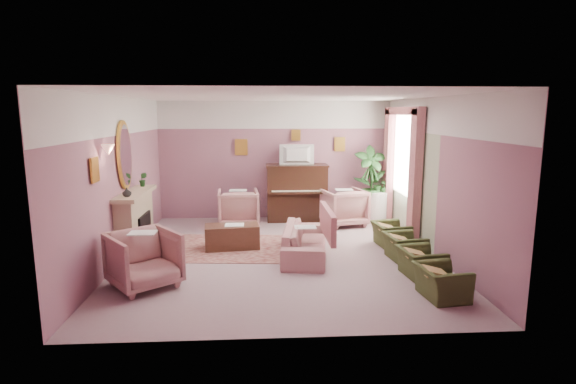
{
  "coord_description": "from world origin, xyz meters",
  "views": [
    {
      "loc": [
        -0.32,
        -7.73,
        2.53
      ],
      "look_at": [
        0.16,
        0.4,
        1.08
      ],
      "focal_mm": 28.0,
      "sensor_mm": 36.0,
      "label": 1
    }
  ],
  "objects": [
    {
      "name": "mantel_shelf",
      "position": [
        -2.56,
        0.2,
        1.12
      ],
      "size": [
        0.4,
        1.55,
        0.07
      ],
      "primitive_type": "cube",
      "color": "tan",
      "rests_on": "fireplace_surround"
    },
    {
      "name": "olive_chair_c",
      "position": [
        2.14,
        -0.36,
        0.3
      ],
      "size": [
        0.49,
        0.69,
        0.6
      ],
      "primitive_type": "imported",
      "color": "#36401F",
      "rests_on": "floor"
    },
    {
      "name": "piano_keyshelf",
      "position": [
        0.5,
        2.33,
        0.72
      ],
      "size": [
        1.3,
        0.12,
        0.06
      ],
      "primitive_type": "cube",
      "color": "black",
      "rests_on": "piano"
    },
    {
      "name": "fireplace_inset",
      "position": [
        -2.49,
        0.2,
        0.4
      ],
      "size": [
        0.18,
        0.72,
        0.68
      ],
      "primitive_type": "cube",
      "color": "black",
      "rests_on": "floor"
    },
    {
      "name": "floral_armchair_front",
      "position": [
        -2.05,
        -1.34,
        0.46
      ],
      "size": [
        0.88,
        0.88,
        0.92
      ],
      "primitive_type": "imported",
      "color": "tan",
      "rests_on": "floor"
    },
    {
      "name": "picture_rail_band",
      "position": [
        0.0,
        2.99,
        2.47
      ],
      "size": [
        5.5,
        0.01,
        0.65
      ],
      "primitive_type": "cube",
      "color": "silver",
      "rests_on": "wall_back"
    },
    {
      "name": "piano",
      "position": [
        0.5,
        2.68,
        0.65
      ],
      "size": [
        1.4,
        0.6,
        1.3
      ],
      "primitive_type": "cube",
      "color": "black",
      "rests_on": "floor"
    },
    {
      "name": "print_back_left",
      "position": [
        -0.8,
        2.96,
        1.72
      ],
      "size": [
        0.3,
        0.03,
        0.38
      ],
      "primitive_type": "cube",
      "color": "gold",
      "rests_on": "wall_back"
    },
    {
      "name": "mantel_plant",
      "position": [
        -2.55,
        0.75,
        1.29
      ],
      "size": [
        0.16,
        0.16,
        0.28
      ],
      "primitive_type": "imported",
      "color": "#204B1F",
      "rests_on": "mantel_shelf"
    },
    {
      "name": "piano_keys",
      "position": [
        0.5,
        2.33,
        0.76
      ],
      "size": [
        1.2,
        0.08,
        0.02
      ],
      "primitive_type": "cube",
      "color": "beige",
      "rests_on": "piano"
    },
    {
      "name": "sofa",
      "position": [
        0.44,
        -0.05,
        0.37
      ],
      "size": [
        0.62,
        1.86,
        0.75
      ],
      "primitive_type": "imported",
      "color": "tan",
      "rests_on": "floor"
    },
    {
      "name": "hearth",
      "position": [
        -2.39,
        0.2,
        0.01
      ],
      "size": [
        0.55,
        1.5,
        0.02
      ],
      "primitive_type": "cube",
      "color": "tan",
      "rests_on": "floor"
    },
    {
      "name": "piano_top",
      "position": [
        0.5,
        2.68,
        1.31
      ],
      "size": [
        1.45,
        0.65,
        0.04
      ],
      "primitive_type": "cube",
      "color": "black",
      "rests_on": "piano"
    },
    {
      "name": "side_plant_big",
      "position": [
        2.39,
        2.49,
        0.87
      ],
      "size": [
        0.3,
        0.3,
        0.34
      ],
      "primitive_type": "imported",
      "color": "#204B1F",
      "rests_on": "side_table"
    },
    {
      "name": "mirror_frame",
      "position": [
        -2.7,
        0.2,
        1.8
      ],
      "size": [
        0.04,
        0.72,
        1.2
      ],
      "primitive_type": "ellipsoid",
      "color": "gold",
      "rests_on": "wall_left"
    },
    {
      "name": "fire_ember",
      "position": [
        -2.45,
        0.2,
        0.22
      ],
      "size": [
        0.06,
        0.54,
        0.1
      ],
      "primitive_type": "cube",
      "color": "#E34429",
      "rests_on": "floor"
    },
    {
      "name": "palm_plant",
      "position": [
        2.21,
        2.51,
        1.06
      ],
      "size": [
        0.76,
        0.76,
        1.44
      ],
      "primitive_type": "imported",
      "color": "#204B1F",
      "rests_on": "palm_pot"
    },
    {
      "name": "mirror_glass",
      "position": [
        -2.67,
        0.2,
        1.8
      ],
      "size": [
        0.01,
        0.6,
        1.06
      ],
      "primitive_type": "ellipsoid",
      "color": "white",
      "rests_on": "wall_left"
    },
    {
      "name": "olive_chair_a",
      "position": [
        2.14,
        -2.0,
        0.3
      ],
      "size": [
        0.49,
        0.69,
        0.6
      ],
      "primitive_type": "imported",
      "color": "#36401F",
      "rests_on": "floor"
    },
    {
      "name": "wall_right",
      "position": [
        2.75,
        0.0,
        1.4
      ],
      "size": [
        0.02,
        6.0,
        2.8
      ],
      "primitive_type": "cube",
      "color": "#754F6C",
      "rests_on": "floor"
    },
    {
      "name": "floral_armchair_right",
      "position": [
        1.53,
        2.13,
        0.46
      ],
      "size": [
        0.88,
        0.88,
        0.92
      ],
      "primitive_type": "imported",
      "color": "tan",
      "rests_on": "floor"
    },
    {
      "name": "olive_chair_d",
      "position": [
        2.14,
        0.46,
        0.3
      ],
      "size": [
        0.49,
        0.69,
        0.6
      ],
      "primitive_type": "imported",
      "color": "#36401F",
      "rests_on": "floor"
    },
    {
      "name": "wall_back",
      "position": [
        0.0,
        3.0,
        1.4
      ],
      "size": [
        5.5,
        0.02,
        2.8
      ],
      "primitive_type": "cube",
      "color": "#754F6C",
      "rests_on": "floor"
    },
    {
      "name": "mantel_vase",
      "position": [
        -2.55,
        -0.3,
        1.23
      ],
      "size": [
        0.16,
        0.16,
        0.16
      ],
      "primitive_type": "imported",
      "color": "silver",
      "rests_on": "mantel_shelf"
    },
    {
      "name": "print_back_mid",
      "position": [
        0.5,
        2.96,
        2.0
      ],
      "size": [
        0.22,
        0.03,
        0.26
      ],
      "primitive_type": "cube",
      "color": "gold",
      "rests_on": "wall_back"
    },
    {
      "name": "pelmet",
      "position": [
        2.62,
        1.55,
        2.56
      ],
      "size": [
        0.16,
        2.2,
        0.16
      ],
      "primitive_type": "cube",
      "color": "#A95E65",
      "rests_on": "wall_right"
    },
    {
      "name": "side_plant_small",
      "position": [
        2.51,
        2.39,
        0.84
      ],
      "size": [
        0.16,
        0.16,
        0.28
      ],
      "primitive_type": "imported",
      "color": "#204B1F",
      "rests_on": "side_table"
    },
    {
      "name": "television",
      "position": [
        0.5,
        2.63,
        1.6
      ],
      "size": [
        0.8,
        0.12,
        0.48
      ],
      "primitive_type": "imported",
      "color": "black",
      "rests_on": "piano"
    },
    {
      "name": "wall_left",
      "position": [
        -2.75,
        0.0,
        1.4
      ],
      "size": [
        0.02,
        6.0,
        2.8
      ],
      "primitive_type": "cube",
      "color": "#754F6C",
      "rests_on": "floor"
    },
    {
      "name": "floor",
      "position": [
        0.0,
        0.0,
        0.0
      ],
      "size": [
        5.5,
        6.0,
        0.01
      ],
      "primitive_type": "cube",
      "color": "gray",
      "rests_on": "ground"
    },
    {
      "name": "curtain_right",
      "position": [
        2.62,
        2.47,
        1.3
      ],
      "size": [
        0.16,
        0.34,
        2.6
      ],
      "primitive_type": "cube",
      "color": "#A95E65",
      "rests_on": "floor"
    },
    {
      "name": "side_table",
      "position": [
        2.39,
        2.49,
        0.35
      ],
      "size": [
        0.52,
        0.52,
        0.7
      ],
      "primitive_type": "cylinder",
      "color": "white",
      "rests_on": "floor"
    },
    {
      "name": "coffee_table",
      "position": [
        -0.89,
        0.48,
        0.23
      ],
      "size": [
        1.05,
        0.61,
        0.45
      ],
      "primitive_type": "cube",
      "rotation": [
        0.0,
        0.0,
        0.11
      ],
      "color": "#492A1D",
      "rests_on": "floor"
    },
    {
      "name": "palm_pot",
      "position": [
        2.21,
        2.51,
        0.17
      ],
      "size": [
        0.34,
        0.34,
        0.34
      ],
      "primitive_type": "cylinder",
      "color": "#A5634A",
      "rests_on": "floor"
    },
    {
      "name": "sconce_shade",
      "position": [
        -2.62,
        -0.85,
        1.98
      ],
      "size": [
        0.2,
        0.2,
        0.16
      ],
      "primitive_type": "cone",
      "color": "#E2957D",
      "rests_on": "wall_left"
    },
    {
      "name": "sofa_throw",
      "position": [
        0.84,
        -0.05,
        0.6
      ],
      "size": [
        0.09,
        1.41,
        0.52
      ],
      "primitive_type": "cube",
      "color": "#A95E65",
      "rests_on": "sofa"
    },
    {
      "name": "area_rug",
      "position": [
        -0.82,
        0.49,
        0.01
      ],
      "size": [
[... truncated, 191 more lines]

